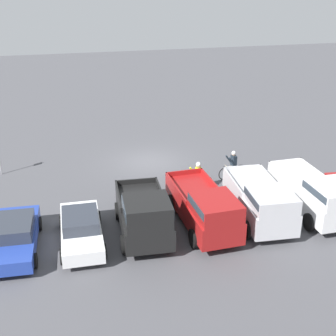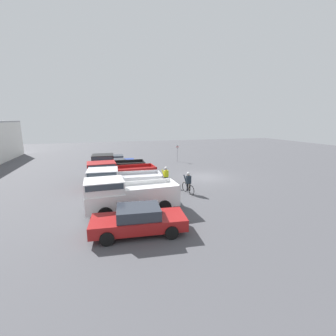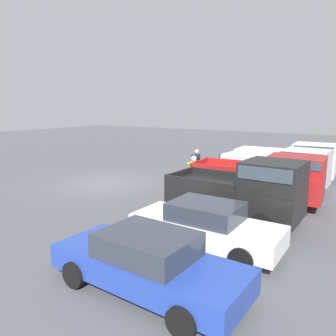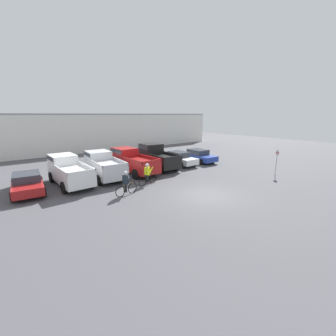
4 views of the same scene
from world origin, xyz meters
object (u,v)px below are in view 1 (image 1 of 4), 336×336
Objects in this scene: pickup_truck_2 at (205,208)px; cyclist_0 at (198,176)px; pickup_truck_0 at (315,194)px; sedan_2 at (15,235)px; pickup_truck_3 at (144,214)px; cyclist_1 at (233,165)px; pickup_truck_1 at (261,201)px; sedan_1 at (81,229)px.

pickup_truck_2 is 3.10× the size of cyclist_0.
sedan_2 is at bearing -0.40° from pickup_truck_0.
cyclist_0 is (-3.68, -4.07, -0.35)m from pickup_truck_3.
sedan_2 is at bearing 22.07° from cyclist_0.
pickup_truck_3 reaches higher than cyclist_1.
pickup_truck_2 is 3.21× the size of cyclist_1.
cyclist_1 is (-0.48, -5.03, -0.29)m from pickup_truck_1.
pickup_truck_2 reaches higher than cyclist_0.
sedan_1 reaches higher than sedan_2.
pickup_truck_3 reaches higher than pickup_truck_2.
pickup_truck_0 is 1.05× the size of pickup_truck_1.
pickup_truck_3 is at bearing 40.29° from cyclist_1.
cyclist_0 is at bearing 24.37° from cyclist_1.
pickup_truck_1 reaches higher than cyclist_0.
pickup_truck_2 is 1.15× the size of pickup_truck_3.
sedan_1 is at bearing 178.07° from sedan_2.
pickup_truck_3 is (8.43, 0.22, 0.08)m from pickup_truck_0.
pickup_truck_0 is at bearing -178.53° from pickup_truck_3.
pickup_truck_2 is 2.84m from pickup_truck_3.
sedan_1 is (8.38, -0.09, -0.40)m from pickup_truck_1.
sedan_2 is at bearing -1.93° from sedan_1.
pickup_truck_2 is at bearing 57.44° from cyclist_1.
pickup_truck_0 is at bearing 179.60° from sedan_2.
cyclist_0 is at bearing -101.92° from pickup_truck_2.
sedan_1 is 10.14m from cyclist_1.
pickup_truck_3 is (5.60, 0.12, 0.08)m from pickup_truck_1.
cyclist_0 is at bearing -157.93° from sedan_2.
pickup_truck_1 is at bearing 115.89° from cyclist_0.
pickup_truck_0 is 8.44m from pickup_truck_3.
pickup_truck_3 is at bearing 1.27° from pickup_truck_1.
cyclist_1 is (-3.24, -5.07, -0.31)m from pickup_truck_2.
pickup_truck_2 is 6.02m from cyclist_1.
sedan_2 is 12.63m from cyclist_1.
pickup_truck_2 reaches higher than pickup_truck_1.
pickup_truck_2 is 8.44m from sedan_2.
pickup_truck_1 is at bearing 84.53° from cyclist_1.
cyclist_0 is at bearing -39.06° from pickup_truck_0.
pickup_truck_1 is (2.83, 0.09, -0.00)m from pickup_truck_0.
pickup_truck_2 is at bearing 78.08° from cyclist_0.
pickup_truck_0 is 5.48m from cyclist_1.
cyclist_0 reaches higher than sedan_1.
pickup_truck_1 reaches higher than cyclist_1.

